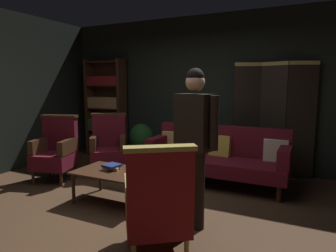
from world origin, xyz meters
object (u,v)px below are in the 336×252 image
object	(u,v)px
armchair_gilt_accent	(158,203)
potted_plant	(141,140)
coffee_table	(114,174)
armchair_wing_right	(56,150)
velvet_couch	(218,154)
bookshelf	(106,107)
book_navy_cloth	(112,165)
armchair_wing_left	(109,146)
standing_figure	(195,134)
folding_screen	(273,118)
book_tan_leather	(112,168)

from	to	relation	value
armchair_gilt_accent	potted_plant	world-z (taller)	armchair_gilt_accent
coffee_table	armchair_wing_right	size ratio (longest dim) A/B	0.96
velvet_couch	armchair_wing_right	distance (m)	2.58
bookshelf	book_navy_cloth	xyz separation A→B (m)	(1.65, -2.05, -0.58)
bookshelf	armchair_wing_left	size ratio (longest dim) A/B	1.97
potted_plant	standing_figure	bearing A→B (deg)	-47.23
folding_screen	bookshelf	distance (m)	3.39
armchair_wing_right	velvet_couch	bearing A→B (deg)	22.78
folding_screen	armchair_gilt_accent	distance (m)	3.06
coffee_table	armchair_gilt_accent	bearing A→B (deg)	-37.23
coffee_table	potted_plant	distance (m)	2.00
armchair_wing_right	book_tan_leather	xyz separation A→B (m)	(1.33, -0.31, -0.05)
potted_plant	book_navy_cloth	world-z (taller)	potted_plant
standing_figure	velvet_couch	bearing A→B (deg)	96.96
armchair_wing_left	standing_figure	distance (m)	2.38
armchair_gilt_accent	armchair_wing_right	world-z (taller)	same
coffee_table	standing_figure	xyz separation A→B (m)	(1.18, -0.18, 0.65)
armchair_gilt_accent	standing_figure	xyz separation A→B (m)	(0.10, 0.65, 0.54)
folding_screen	velvet_couch	distance (m)	1.18
book_navy_cloth	armchair_wing_right	bearing A→B (deg)	166.85
book_navy_cloth	coffee_table	bearing A→B (deg)	-32.70
armchair_wing_left	bookshelf	bearing A→B (deg)	128.67
book_navy_cloth	standing_figure	bearing A→B (deg)	-9.83
bookshelf	armchair_wing_right	world-z (taller)	bookshelf
armchair_wing_right	bookshelf	bearing A→B (deg)	100.34
armchair_wing_left	book_tan_leather	size ratio (longest dim) A/B	5.08
folding_screen	standing_figure	xyz separation A→B (m)	(-0.50, -2.32, 0.04)
folding_screen	bookshelf	world-z (taller)	bookshelf
bookshelf	standing_figure	distance (m)	3.67
coffee_table	armchair_wing_left	world-z (taller)	armchair_wing_left
standing_figure	book_navy_cloth	size ratio (longest dim) A/B	8.60
folding_screen	armchair_wing_right	xyz separation A→B (m)	(-3.07, -1.79, -0.50)
potted_plant	book_navy_cloth	xyz separation A→B (m)	(0.65, -1.82, 0.03)
armchair_gilt_accent	book_navy_cloth	world-z (taller)	armchair_gilt_accent
book_tan_leather	standing_figure	bearing A→B (deg)	-9.83
bookshelf	potted_plant	world-z (taller)	bookshelf
folding_screen	standing_figure	world-z (taller)	folding_screen
coffee_table	standing_figure	world-z (taller)	standing_figure
potted_plant	book_tan_leather	size ratio (longest dim) A/B	3.79
velvet_couch	book_navy_cloth	distance (m)	1.68
velvet_couch	coffee_table	xyz separation A→B (m)	(-0.99, -1.35, -0.08)
velvet_couch	standing_figure	world-z (taller)	standing_figure
standing_figure	coffee_table	bearing A→B (deg)	171.54
standing_figure	book_navy_cloth	world-z (taller)	standing_figure
book_tan_leather	potted_plant	bearing A→B (deg)	109.51
folding_screen	book_tan_leather	distance (m)	2.78
bookshelf	standing_figure	xyz separation A→B (m)	(2.89, -2.27, -0.03)
coffee_table	armchair_wing_right	bearing A→B (deg)	165.87
armchair_wing_left	standing_figure	xyz separation A→B (m)	(2.00, -1.16, 0.54)
bookshelf	book_navy_cloth	distance (m)	2.69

